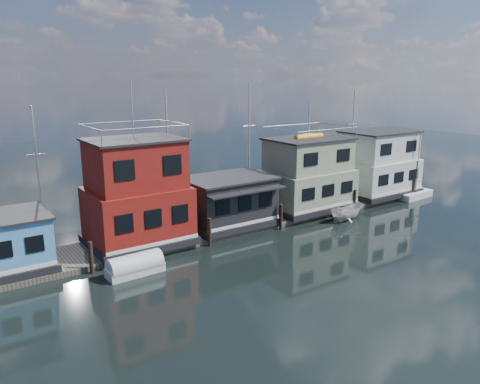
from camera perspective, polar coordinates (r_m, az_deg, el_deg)
ground at (r=31.66m, az=11.45°, el=-9.83°), size 160.00×160.00×0.00m
dock at (r=40.22m, az=-0.88°, el=-4.02°), size 48.00×5.00×0.40m
houseboat_red at (r=35.32m, az=-12.45°, el=-0.32°), size 7.40×5.90×11.86m
houseboat_dark at (r=39.31m, az=-1.48°, el=-1.08°), size 7.40×6.10×4.06m
houseboat_green at (r=44.47m, az=8.26°, el=2.06°), size 8.40×5.90×7.03m
houseboat_white at (r=51.69m, az=16.45°, el=3.28°), size 8.40×5.90×6.66m
pilings at (r=37.57m, az=1.07°, el=-3.89°), size 42.28×0.28×2.20m
background_masts at (r=46.42m, az=-0.13°, el=5.22°), size 36.40×0.16×12.00m
day_sailer at (r=52.99m, az=20.55°, el=-0.24°), size 4.63×1.83×7.16m
motorboat at (r=42.96m, az=12.87°, el=-2.50°), size 3.66×1.45×1.40m
dinghy_white at (r=42.64m, az=12.26°, el=-2.70°), size 2.72×2.47×1.24m
tarp_runabout at (r=31.62m, az=-12.67°, el=-8.82°), size 3.75×1.63×1.50m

